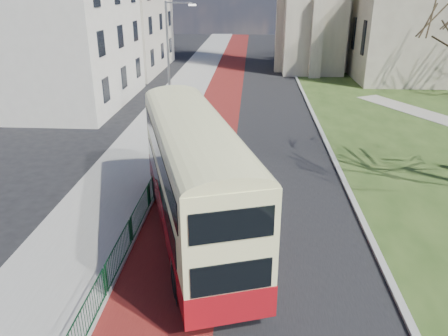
{
  "coord_description": "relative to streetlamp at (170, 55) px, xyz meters",
  "views": [
    {
      "loc": [
        1.42,
        -12.92,
        8.96
      ],
      "look_at": [
        0.34,
        3.82,
        2.0
      ],
      "focal_mm": 35.0,
      "sensor_mm": 36.0,
      "label": 1
    }
  ],
  "objects": [
    {
      "name": "ground",
      "position": [
        4.35,
        -18.0,
        -4.59
      ],
      "size": [
        160.0,
        160.0,
        0.0
      ],
      "primitive_type": "plane",
      "color": "black",
      "rests_on": "ground"
    },
    {
      "name": "road_carriageway",
      "position": [
        5.85,
        2.0,
        -4.59
      ],
      "size": [
        9.0,
        120.0,
        0.01
      ],
      "primitive_type": "cube",
      "color": "black",
      "rests_on": "ground"
    },
    {
      "name": "bus_lane",
      "position": [
        3.15,
        2.0,
        -4.59
      ],
      "size": [
        3.4,
        120.0,
        0.01
      ],
      "primitive_type": "cube",
      "color": "#591414",
      "rests_on": "ground"
    },
    {
      "name": "pavement_west",
      "position": [
        -0.65,
        2.0,
        -4.53
      ],
      "size": [
        4.0,
        120.0,
        0.12
      ],
      "primitive_type": "cube",
      "color": "gray",
      "rests_on": "ground"
    },
    {
      "name": "kerb_west",
      "position": [
        1.35,
        2.0,
        -4.53
      ],
      "size": [
        0.25,
        120.0,
        0.13
      ],
      "primitive_type": "cube",
      "color": "#999993",
      "rests_on": "ground"
    },
    {
      "name": "kerb_east",
      "position": [
        10.45,
        4.0,
        -4.53
      ],
      "size": [
        0.25,
        80.0,
        0.13
      ],
      "primitive_type": "cube",
      "color": "#999993",
      "rests_on": "ground"
    },
    {
      "name": "pedestrian_railing",
      "position": [
        1.4,
        -14.0,
        -4.04
      ],
      "size": [
        0.07,
        24.0,
        1.12
      ],
      "color": "#0D3A1D",
      "rests_on": "ground"
    },
    {
      "name": "street_block_near",
      "position": [
        -9.65,
        4.0,
        1.92
      ],
      "size": [
        10.3,
        14.3,
        13.0
      ],
      "color": "beige",
      "rests_on": "ground"
    },
    {
      "name": "street_block_far",
      "position": [
        -9.65,
        20.0,
        1.17
      ],
      "size": [
        10.3,
        16.3,
        11.5
      ],
      "color": "beige",
      "rests_on": "ground"
    },
    {
      "name": "streetlamp",
      "position": [
        0.0,
        0.0,
        0.0
      ],
      "size": [
        2.13,
        0.18,
        8.0
      ],
      "color": "gray",
      "rests_on": "pavement_west"
    },
    {
      "name": "bus",
      "position": [
        3.72,
        -16.34,
        -1.96
      ],
      "size": [
        5.72,
        11.29,
        4.61
      ],
      "rotation": [
        0.0,
        0.0,
        0.3
      ],
      "color": "maroon",
      "rests_on": "ground"
    }
  ]
}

